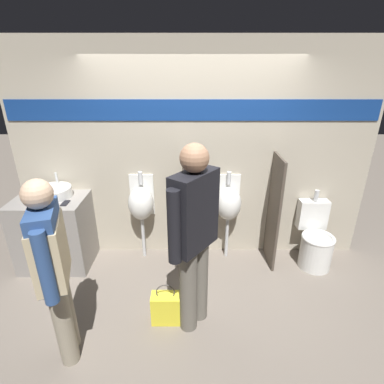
% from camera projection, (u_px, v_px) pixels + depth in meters
% --- Properties ---
extents(ground_plane, '(16.00, 16.00, 0.00)m').
position_uv_depth(ground_plane, '(192.00, 276.00, 3.68)').
color(ground_plane, '#70665B').
extents(display_wall, '(4.41, 0.07, 2.70)m').
position_uv_depth(display_wall, '(192.00, 155.00, 3.70)').
color(display_wall, '#B2A893').
rests_on(display_wall, ground_plane).
extents(sink_counter, '(0.85, 0.60, 0.91)m').
position_uv_depth(sink_counter, '(54.00, 233.00, 3.75)').
color(sink_counter, gray).
rests_on(sink_counter, ground_plane).
extents(sink_basin, '(0.43, 0.43, 0.26)m').
position_uv_depth(sink_basin, '(52.00, 193.00, 3.60)').
color(sink_basin, white).
rests_on(sink_basin, sink_counter).
extents(cell_phone, '(0.07, 0.14, 0.01)m').
position_uv_depth(cell_phone, '(64.00, 203.00, 3.45)').
color(cell_phone, black).
rests_on(cell_phone, sink_counter).
extents(divider_near_counter, '(0.03, 0.48, 1.42)m').
position_uv_depth(divider_near_counter, '(184.00, 212.00, 3.70)').
color(divider_near_counter, '#4C4238').
rests_on(divider_near_counter, ground_plane).
extents(divider_mid, '(0.03, 0.48, 1.42)m').
position_uv_depth(divider_mid, '(273.00, 212.00, 3.71)').
color(divider_mid, '#4C4238').
rests_on(divider_mid, ground_plane).
extents(urinal_near_counter, '(0.32, 0.28, 1.17)m').
position_uv_depth(urinal_near_counter, '(140.00, 203.00, 3.78)').
color(urinal_near_counter, silver).
rests_on(urinal_near_counter, ground_plane).
extents(urinal_far, '(0.32, 0.28, 1.17)m').
position_uv_depth(urinal_far, '(228.00, 203.00, 3.78)').
color(urinal_far, silver).
rests_on(urinal_far, ground_plane).
extents(toilet, '(0.40, 0.57, 0.95)m').
position_uv_depth(toilet, '(314.00, 241.00, 3.80)').
color(toilet, white).
rests_on(toilet, ground_plane).
extents(person_in_vest, '(0.33, 0.56, 1.67)m').
position_uv_depth(person_in_vest, '(52.00, 264.00, 2.33)').
color(person_in_vest, gray).
rests_on(person_in_vest, ground_plane).
extents(person_with_lanyard, '(0.44, 0.53, 1.84)m').
position_uv_depth(person_with_lanyard, '(193.00, 234.00, 2.65)').
color(person_with_lanyard, '#666056').
rests_on(person_with_lanyard, ground_plane).
extents(shopping_bag, '(0.29, 0.16, 0.45)m').
position_uv_depth(shopping_bag, '(165.00, 308.00, 2.98)').
color(shopping_bag, yellow).
rests_on(shopping_bag, ground_plane).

